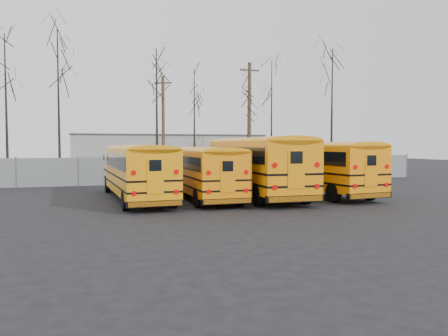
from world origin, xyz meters
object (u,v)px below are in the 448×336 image
object	(u,v)px
bus_d	(313,163)
utility_pole_left	(163,126)
bus_a	(137,168)
bus_b	(202,168)
bus_c	(254,161)
utility_pole_right	(249,118)

from	to	relation	value
bus_d	utility_pole_left	xyz separation A→B (m)	(-6.22, 14.75, 2.69)
bus_a	bus_d	xyz separation A→B (m)	(10.08, -0.15, 0.10)
bus_a	utility_pole_left	size ratio (longest dim) A/B	1.21
bus_a	bus_d	distance (m)	10.09
bus_b	bus_c	bearing A→B (deg)	3.23
utility_pole_left	utility_pole_right	bearing A→B (deg)	23.82
bus_a	bus_c	bearing A→B (deg)	-3.16
bus_a	utility_pole_left	xyz separation A→B (m)	(3.87, 14.60, 2.79)
bus_b	bus_c	size ratio (longest dim) A/B	0.84
bus_b	utility_pole_right	bearing A→B (deg)	60.56
bus_b	bus_d	bearing A→B (deg)	0.68
bus_c	utility_pole_right	xyz separation A→B (m)	(5.26, 14.53, 3.34)
bus_a	bus_c	size ratio (longest dim) A/B	0.88
bus_d	bus_a	bearing A→B (deg)	174.35
bus_c	bus_d	size ratio (longest dim) A/B	1.08
bus_c	utility_pole_left	xyz separation A→B (m)	(-2.60, 14.65, 2.54)
bus_b	utility_pole_right	world-z (taller)	utility_pole_right
bus_b	bus_c	world-z (taller)	bus_c
bus_c	bus_d	bearing A→B (deg)	-0.32
utility_pole_right	bus_b	bearing A→B (deg)	-119.25
bus_d	bus_c	bearing A→B (deg)	173.57
bus_d	utility_pole_right	size ratio (longest dim) A/B	1.09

